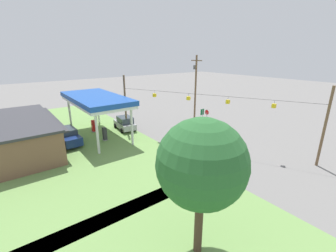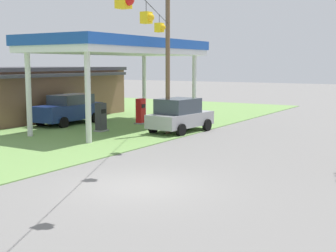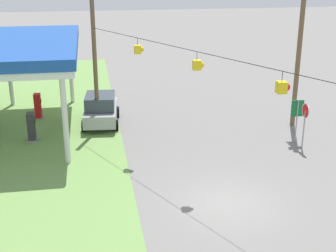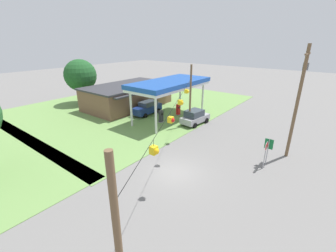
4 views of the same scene
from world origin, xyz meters
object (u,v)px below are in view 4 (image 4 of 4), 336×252
(gas_station_store, at_px, (128,96))
(car_at_pumps_rear, at_px, (147,108))
(gas_station_canopy, at_px, (170,84))
(tree_behind_station, at_px, (80,75))
(fuel_pump_near, at_px, (161,117))
(route_sign, at_px, (268,147))
(fuel_pump_far, at_px, (178,110))
(stop_sign_roadside, at_px, (266,149))
(utility_pole_main, at_px, (298,98))
(car_at_pumps_front, at_px, (195,117))

(gas_station_store, relative_size, car_at_pumps_rear, 2.84)
(gas_station_canopy, height_order, tree_behind_station, tree_behind_station)
(tree_behind_station, bearing_deg, gas_station_canopy, -80.35)
(fuel_pump_near, distance_m, car_at_pumps_rear, 4.14)
(gas_station_canopy, height_order, gas_station_store, gas_station_canopy)
(route_sign, bearing_deg, gas_station_canopy, 72.07)
(fuel_pump_far, height_order, tree_behind_station, tree_behind_station)
(stop_sign_roadside, bearing_deg, utility_pole_main, 163.91)
(gas_station_canopy, height_order, fuel_pump_far, gas_station_canopy)
(gas_station_store, bearing_deg, car_at_pumps_rear, -101.95)
(fuel_pump_near, relative_size, route_sign, 0.68)
(car_at_pumps_front, distance_m, utility_pole_main, 12.47)
(fuel_pump_near, xyz_separation_m, tree_behind_station, (-0.86, 16.54, 4.00))
(utility_pole_main, bearing_deg, tree_behind_station, 91.90)
(gas_station_canopy, bearing_deg, utility_pole_main, -96.57)
(route_sign, height_order, utility_pole_main, utility_pole_main)
(fuel_pump_far, relative_size, stop_sign_roadside, 0.65)
(fuel_pump_near, distance_m, car_at_pumps_front, 4.43)
(gas_station_canopy, xyz_separation_m, fuel_pump_near, (-1.95, -0.00, -3.98))
(car_at_pumps_rear, height_order, stop_sign_roadside, stop_sign_roadside)
(car_at_pumps_front, height_order, route_sign, route_sign)
(car_at_pumps_front, xyz_separation_m, tree_behind_station, (-3.07, 20.38, 3.81))
(gas_station_canopy, relative_size, car_at_pumps_rear, 2.48)
(tree_behind_station, bearing_deg, stop_sign_roadside, -94.94)
(fuel_pump_near, xyz_separation_m, utility_pole_main, (0.20, -15.24, 4.81))
(gas_station_canopy, xyz_separation_m, gas_station_store, (0.67, 9.10, -2.96))
(gas_station_store, height_order, stop_sign_roadside, gas_station_store)
(fuel_pump_far, xyz_separation_m, utility_pole_main, (-3.71, -15.24, 4.81))
(utility_pole_main, bearing_deg, gas_station_store, 84.32)
(utility_pole_main, bearing_deg, car_at_pumps_rear, 86.07)
(car_at_pumps_front, xyz_separation_m, stop_sign_roadside, (-5.72, -10.33, 0.85))
(fuel_pump_near, height_order, stop_sign_roadside, stop_sign_roadside)
(car_at_pumps_rear, height_order, route_sign, route_sign)
(car_at_pumps_rear, distance_m, route_sign, 18.48)
(car_at_pumps_front, xyz_separation_m, utility_pole_main, (-2.01, -11.40, 4.63))
(route_sign, bearing_deg, car_at_pumps_rear, 77.06)
(fuel_pump_near, bearing_deg, route_sign, -100.52)
(gas_station_canopy, xyz_separation_m, utility_pole_main, (-1.76, -15.24, 0.83))
(stop_sign_roadside, bearing_deg, gas_station_canopy, -111.09)
(fuel_pump_far, xyz_separation_m, route_sign, (-6.53, -14.14, 0.93))
(gas_station_store, height_order, fuel_pump_near, gas_station_store)
(car_at_pumps_front, bearing_deg, stop_sign_roadside, -113.80)
(gas_station_canopy, distance_m, car_at_pumps_rear, 5.41)
(fuel_pump_far, bearing_deg, fuel_pump_near, 180.00)
(car_at_pumps_rear, distance_m, stop_sign_roadside, 18.73)
(car_at_pumps_rear, distance_m, utility_pole_main, 19.69)
(gas_station_canopy, bearing_deg, gas_station_store, 85.80)
(car_at_pumps_rear, bearing_deg, utility_pole_main, 84.26)
(gas_station_store, height_order, tree_behind_station, tree_behind_station)
(route_sign, distance_m, utility_pole_main, 4.92)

